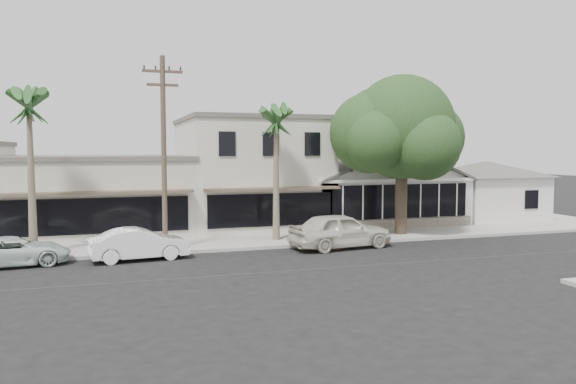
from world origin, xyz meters
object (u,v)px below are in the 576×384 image
object	(u,v)px
shade_tree	(399,131)
car_0	(340,231)
utility_pole	(164,150)
car_1	(139,244)
car_2	(14,251)

from	to	relation	value
shade_tree	car_0	bearing A→B (deg)	-149.64
utility_pole	car_1	size ratio (longest dim) A/B	2.12
utility_pole	car_2	bearing A→B (deg)	-172.76
car_0	car_2	xyz separation A→B (m)	(-14.47, 0.28, -0.26)
utility_pole	car_1	world-z (taller)	utility_pole
car_1	shade_tree	size ratio (longest dim) A/B	0.48
car_1	car_2	distance (m)	5.01
car_2	shade_tree	xyz separation A→B (m)	(19.06, 2.41, 5.22)
utility_pole	car_2	xyz separation A→B (m)	(-6.21, -0.79, -4.18)
car_2	shade_tree	distance (m)	19.91
utility_pole	car_0	distance (m)	9.21
car_2	car_0	bearing A→B (deg)	-98.01
utility_pole	shade_tree	bearing A→B (deg)	7.19
car_1	car_0	bearing A→B (deg)	-96.29
shade_tree	car_2	bearing A→B (deg)	-172.80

